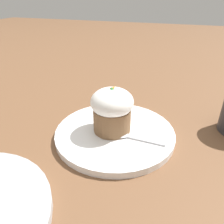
{
  "coord_description": "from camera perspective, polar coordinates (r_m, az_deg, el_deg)",
  "views": [
    {
      "loc": [
        -0.38,
        -0.12,
        0.28
      ],
      "look_at": [
        -0.0,
        0.01,
        0.06
      ],
      "focal_mm": 35.0,
      "sensor_mm": 36.0,
      "label": 1
    }
  ],
  "objects": [
    {
      "name": "dessert_plate",
      "position": [
        0.48,
        0.76,
        -5.5
      ],
      "size": [
        0.26,
        0.26,
        0.01
      ],
      "color": "white",
      "rests_on": "ground_plane"
    },
    {
      "name": "carrot_cake",
      "position": [
        0.45,
        0.0,
        0.66
      ],
      "size": [
        0.09,
        0.09,
        0.1
      ],
      "color": "brown",
      "rests_on": "dessert_plate"
    },
    {
      "name": "spoon",
      "position": [
        0.46,
        4.01,
        -6.18
      ],
      "size": [
        0.03,
        0.12,
        0.01
      ],
      "color": "silver",
      "rests_on": "dessert_plate"
    },
    {
      "name": "ground_plane",
      "position": [
        0.49,
        0.75,
        -6.21
      ],
      "size": [
        4.0,
        4.0,
        0.0
      ],
      "primitive_type": "plane",
      "color": "brown"
    }
  ]
}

